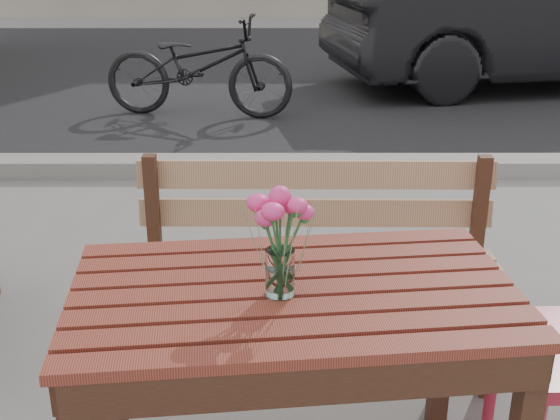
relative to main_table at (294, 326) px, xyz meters
name	(u,v)px	position (x,y,z in m)	size (l,w,h in m)	color
street	(292,104)	(0.08, 5.15, -0.59)	(30.00, 8.12, 0.12)	black
main_table	(294,326)	(0.00, 0.00, 0.00)	(1.26, 0.82, 0.74)	#552016
main_bench	(316,241)	(0.10, 0.77, -0.09)	(1.39, 0.42, 0.86)	#966E4D
main_vase	(280,229)	(-0.04, -0.04, 0.31)	(0.16, 0.16, 0.30)	white
parked_car	(543,16)	(2.83, 6.17, 0.14)	(1.61, 4.61, 1.52)	black
bicycle	(198,66)	(-0.79, 4.79, -0.15)	(0.61, 1.76, 0.92)	black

